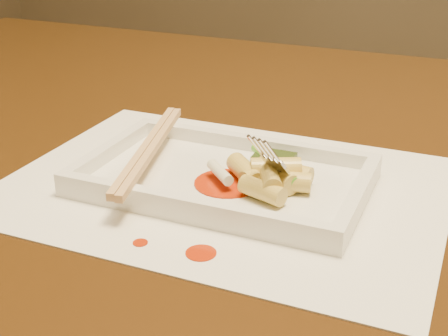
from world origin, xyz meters
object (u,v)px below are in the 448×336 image
at_px(plate_base, 224,182).
at_px(placemat, 224,186).
at_px(fork, 307,106).
at_px(chopstick_a, 146,147).
at_px(table, 225,214).

bearing_deg(plate_base, placemat, 180.00).
distance_m(placemat, fork, 0.11).
xyz_separation_m(plate_base, fork, (0.07, 0.02, 0.08)).
height_order(placemat, fork, fork).
bearing_deg(chopstick_a, plate_base, 0.00).
bearing_deg(placemat, plate_base, 0.00).
relative_size(chopstick_a, fork, 1.54).
height_order(chopstick_a, fork, fork).
distance_m(chopstick_a, fork, 0.16).
height_order(table, chopstick_a, chopstick_a).
bearing_deg(table, placemat, -67.22).
bearing_deg(chopstick_a, fork, 6.75).
bearing_deg(fork, table, 139.42).
xyz_separation_m(table, fork, (0.12, -0.10, 0.18)).
distance_m(plate_base, fork, 0.11).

